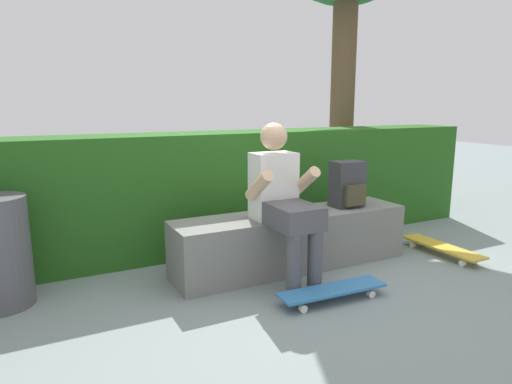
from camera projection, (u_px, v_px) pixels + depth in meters
name	position (u px, v px, depth m)	size (l,w,h in m)	color
ground_plane	(310.00, 277.00, 3.58)	(24.00, 24.00, 0.00)	gray
bench_main	(292.00, 240.00, 3.77)	(2.04, 0.47, 0.47)	slate
person_skater	(283.00, 197.00, 3.40)	(0.49, 0.62, 1.22)	white
skateboard_near_person	(332.00, 290.00, 3.14)	(0.81, 0.24, 0.09)	teal
skateboard_beside_bench	(442.00, 247.00, 4.08)	(0.21, 0.80, 0.09)	gold
backpack_on_bench	(348.00, 185.00, 3.93)	(0.28, 0.23, 0.40)	#333338
hedge_row	(204.00, 191.00, 4.22)	(6.10, 0.56, 1.10)	#225519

